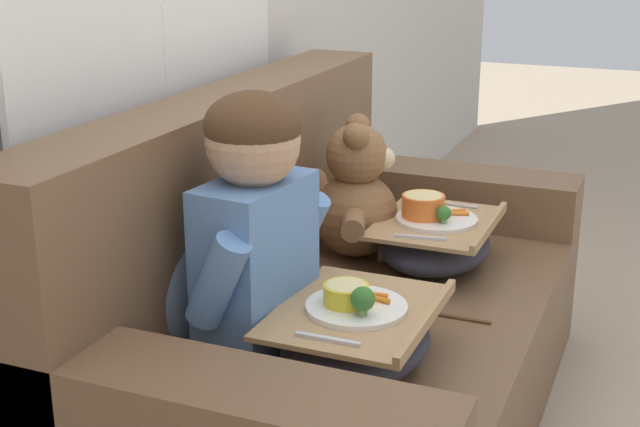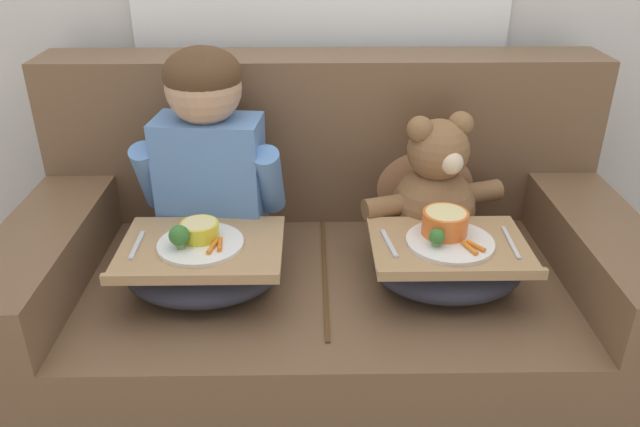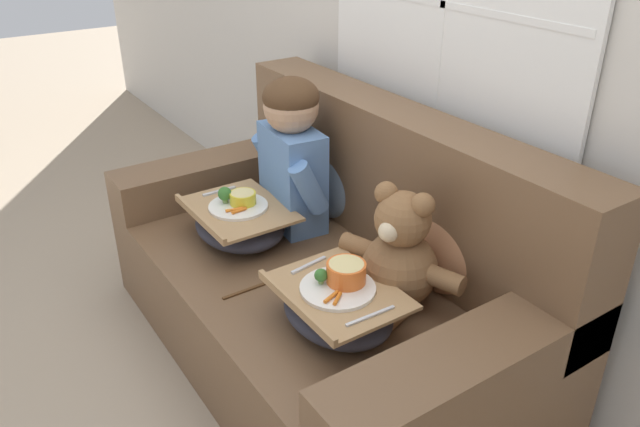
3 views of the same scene
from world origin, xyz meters
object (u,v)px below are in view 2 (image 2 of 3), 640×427
Objects in this scene: throw_pillow_behind_teddy at (424,168)px; lap_tray_child at (203,266)px; throw_pillow_behind_child at (220,169)px; child_figure at (208,144)px; lap_tray_teddy at (447,263)px; teddy_bear at (435,192)px; couch at (324,272)px.

lap_tray_child is (-0.67, -0.43, -0.10)m from throw_pillow_behind_teddy.
child_figure reaches higher than throw_pillow_behind_child.
teddy_bear is at bearing 89.41° from lap_tray_teddy.
teddy_bear is at bearing -0.38° from child_figure.
throw_pillow_behind_child reaches higher than lap_tray_teddy.
lap_tray_child is (-0.00, -0.43, -0.10)m from throw_pillow_behind_child.
teddy_bear is (0.67, -0.19, 0.00)m from throw_pillow_behind_child.
couch is 0.43m from teddy_bear.
child_figure is (-0.00, -0.18, 0.16)m from throw_pillow_behind_child.
throw_pillow_behind_teddy is 0.92× the size of lap_tray_teddy.
lap_tray_teddy is (0.33, -0.21, 0.16)m from couch.
teddy_bear is (0.33, 0.03, 0.26)m from couch.
couch is 4.61× the size of throw_pillow_behind_teddy.
throw_pillow_behind_child is 0.67m from throw_pillow_behind_teddy.
throw_pillow_behind_child is 0.80m from lap_tray_teddy.
lap_tray_teddy is (-0.00, -0.43, -0.10)m from throw_pillow_behind_teddy.
throw_pillow_behind_teddy is (0.67, 0.00, 0.00)m from throw_pillow_behind_child.
throw_pillow_behind_teddy is at bearing 32.88° from lap_tray_child.
lap_tray_teddy is (0.66, -0.43, -0.10)m from throw_pillow_behind_child.
lap_tray_child and lap_tray_teddy have the same top height.
throw_pillow_behind_teddy is 0.89× the size of lap_tray_child.
lap_tray_child is (-0.00, -0.25, -0.26)m from child_figure.
throw_pillow_behind_child is at bearing 89.93° from lap_tray_child.
teddy_bear is 0.26m from lap_tray_teddy.
throw_pillow_behind_teddy is at bearing 89.91° from lap_tray_teddy.
teddy_bear is (0.67, -0.00, -0.16)m from child_figure.
throw_pillow_behind_child is 1.01× the size of throw_pillow_behind_teddy.
throw_pillow_behind_child is at bearing 147.18° from lap_tray_teddy.
couch reaches higher than lap_tray_child.
couch is 4.22× the size of lap_tray_teddy.
throw_pillow_behind_child is (-0.33, 0.22, 0.26)m from couch.
couch is 0.43m from lap_tray_child.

